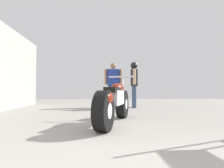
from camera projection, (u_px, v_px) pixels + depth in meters
The scene contains 4 objects.
ground_plane at pixel (110, 116), 4.41m from camera, with size 17.86×17.86×0.00m, color gray.
motorcycle_maroon_cruiser at pixel (114, 102), 3.40m from camera, with size 0.94×2.05×0.98m.
mechanic_in_blue at pixel (113, 82), 6.86m from camera, with size 0.69×0.27×1.73m.
mechanic_with_helmet at pixel (134, 80), 6.61m from camera, with size 0.30×0.68×1.72m.
Camera 1 is at (-0.27, -0.71, 0.64)m, focal length 28.06 mm.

